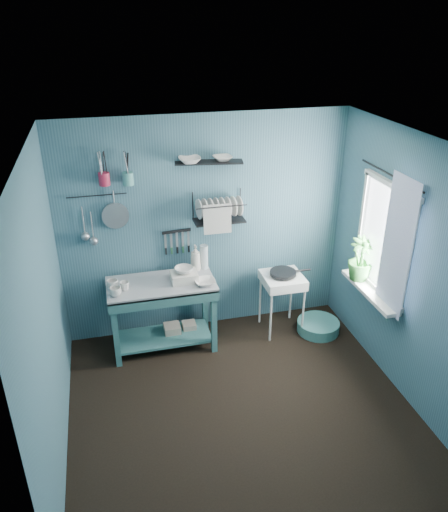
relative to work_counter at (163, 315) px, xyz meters
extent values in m
plane|color=black|center=(0.57, -1.15, -0.41)|extent=(3.20, 3.20, 0.00)
plane|color=silver|center=(0.57, -1.15, 2.09)|extent=(3.20, 3.20, 0.00)
plane|color=#325867|center=(0.57, 0.35, 0.84)|extent=(3.20, 0.00, 3.20)
plane|color=#325867|center=(0.57, -2.65, 0.84)|extent=(3.20, 0.00, 3.20)
plane|color=#325867|center=(-1.03, -1.15, 0.84)|extent=(0.00, 3.00, 3.00)
plane|color=#325867|center=(2.17, -1.15, 0.84)|extent=(0.00, 3.00, 3.00)
cube|color=#2F6464|center=(0.00, 0.00, 0.00)|extent=(1.19, 0.68, 0.81)
imported|color=silver|center=(-0.48, -0.16, 0.45)|extent=(0.12, 0.12, 0.10)
imported|color=silver|center=(-0.38, -0.06, 0.45)|extent=(0.14, 0.14, 0.09)
imported|color=silver|center=(-0.50, 0.00, 0.45)|extent=(0.17, 0.17, 0.10)
cube|color=beige|center=(0.25, -0.02, 0.46)|extent=(0.28, 0.22, 0.10)
imported|color=silver|center=(0.25, -0.02, 0.54)|extent=(0.20, 0.19, 0.06)
imported|color=beige|center=(0.42, 0.20, 0.56)|extent=(0.11, 0.12, 0.30)
cylinder|color=silver|center=(0.52, 0.22, 0.55)|extent=(0.09, 0.09, 0.28)
imported|color=silver|center=(0.45, -0.15, 0.43)|extent=(0.22, 0.22, 0.05)
cube|color=white|center=(1.38, -0.01, -0.05)|extent=(0.50, 0.50, 0.72)
cylinder|color=black|center=(1.38, -0.01, 0.35)|extent=(0.30, 0.30, 0.03)
cube|color=black|center=(0.24, 0.32, 0.84)|extent=(0.32, 0.05, 0.03)
cube|color=black|center=(0.69, 0.22, 1.12)|extent=(0.55, 0.24, 0.32)
cube|color=black|center=(0.60, 0.25, 1.61)|extent=(0.72, 0.29, 0.01)
imported|color=silver|center=(0.40, 0.25, 1.64)|extent=(0.24, 0.24, 0.06)
imported|color=silver|center=(0.74, 0.25, 1.64)|extent=(0.21, 0.21, 0.05)
cylinder|color=#AD203D|center=(-0.47, 0.27, 1.51)|extent=(0.11, 0.11, 0.13)
cylinder|color=teal|center=(-0.24, 0.27, 1.49)|extent=(0.11, 0.11, 0.13)
cylinder|color=#989AA0|center=(-0.40, 0.30, 1.10)|extent=(0.28, 0.03, 0.28)
cylinder|color=#989AA0|center=(-0.72, 0.31, 1.07)|extent=(0.01, 0.01, 0.30)
cylinder|color=#989AA0|center=(-0.64, 0.31, 1.01)|extent=(0.01, 0.01, 0.30)
cylinder|color=black|center=(-0.56, 0.32, 1.32)|extent=(0.60, 0.01, 0.01)
plane|color=white|center=(2.15, -0.70, 0.99)|extent=(0.00, 1.10, 1.10)
cube|color=white|center=(2.07, -0.70, 0.40)|extent=(0.16, 0.95, 0.04)
plane|color=white|center=(2.09, -1.00, 1.04)|extent=(0.00, 1.35, 1.35)
cylinder|color=black|center=(2.11, -0.70, 1.64)|extent=(0.02, 1.05, 0.02)
imported|color=#2D712D|center=(2.07, -0.46, 0.66)|extent=(0.27, 0.27, 0.48)
cube|color=gray|center=(0.10, 0.05, -0.30)|extent=(0.18, 0.18, 0.22)
cube|color=gray|center=(0.30, 0.08, -0.31)|extent=(0.15, 0.15, 0.20)
cylinder|color=teal|center=(1.80, -0.16, -0.34)|extent=(0.49, 0.49, 0.13)
camera|label=1|loc=(-0.48, -4.66, 3.00)|focal=35.00mm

